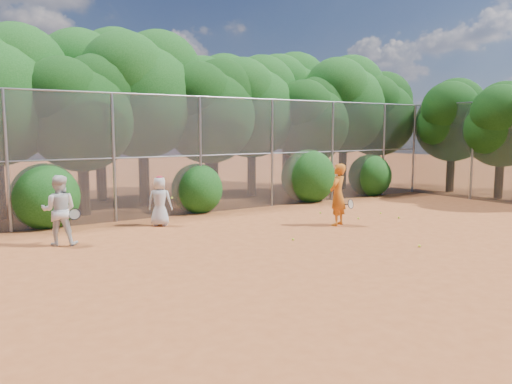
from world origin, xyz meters
TOP-DOWN VIEW (x-y plane):
  - ground at (0.00, 0.00)m, footprint 80.00×80.00m
  - fence_back at (-0.12, 6.00)m, footprint 20.05×0.09m
  - fence_side at (10.00, 3.00)m, footprint 0.09×6.09m
  - tree_2 at (-4.45, 7.83)m, footprint 3.99×3.47m
  - tree_3 at (-1.94, 8.84)m, footprint 4.89×4.26m
  - tree_4 at (0.55, 8.24)m, footprint 4.19×3.64m
  - tree_5 at (3.06, 9.04)m, footprint 4.51×3.92m
  - tree_6 at (5.55, 8.03)m, footprint 3.86×3.36m
  - tree_7 at (8.06, 8.64)m, footprint 4.77×4.14m
  - tree_8 at (10.05, 8.34)m, footprint 4.25×3.70m
  - tree_10 at (-2.93, 11.05)m, footprint 5.15×4.48m
  - tree_11 at (2.06, 10.64)m, footprint 4.64×4.03m
  - tree_12 at (6.56, 11.24)m, footprint 5.02×4.37m
  - tree_13 at (11.45, 5.03)m, footprint 3.86×3.36m
  - tree_14 at (11.25, 2.53)m, footprint 3.61×3.14m
  - bush_0 at (-6.00, 6.30)m, footprint 2.00×2.00m
  - bush_1 at (-1.00, 6.30)m, footprint 1.80×1.80m
  - bush_2 at (4.00, 6.30)m, footprint 2.20×2.20m
  - bush_3 at (7.50, 6.30)m, footprint 1.90×1.90m
  - player_yellow at (1.42, 1.71)m, footprint 0.91×0.70m
  - player_teen at (-3.09, 4.59)m, footprint 0.87×0.81m
  - player_white at (-6.17, 3.55)m, footprint 1.05×0.95m
  - ball_0 at (2.68, 2.09)m, footprint 0.07×0.07m
  - ball_1 at (4.07, 2.42)m, footprint 0.07×0.07m
  - ball_2 at (1.17, -1.54)m, footprint 0.07×0.07m
  - ball_3 at (3.88, 1.47)m, footprint 0.07×0.07m
  - ball_4 at (-0.98, 0.76)m, footprint 0.07×0.07m
  - ball_5 at (2.37, 3.61)m, footprint 0.07×0.07m

SIDE VIEW (x-z plane):
  - ground at x=0.00m, z-range 0.00..0.00m
  - ball_0 at x=2.68m, z-range 0.00..0.07m
  - ball_1 at x=4.07m, z-range 0.00..0.07m
  - ball_2 at x=1.17m, z-range 0.00..0.07m
  - ball_3 at x=3.88m, z-range 0.00..0.07m
  - ball_4 at x=-0.98m, z-range 0.00..0.07m
  - ball_5 at x=2.37m, z-range 0.00..0.07m
  - player_teen at x=-3.09m, z-range 0.00..1.51m
  - player_white at x=-6.17m, z-range 0.00..1.76m
  - bush_1 at x=-1.00m, z-range 0.00..1.80m
  - player_yellow at x=1.42m, z-range 0.00..1.87m
  - bush_3 at x=7.50m, z-range 0.00..1.90m
  - bush_0 at x=-6.00m, z-range 0.00..2.00m
  - bush_2 at x=4.00m, z-range 0.00..2.20m
  - fence_side at x=10.00m, z-range 0.04..4.06m
  - fence_back at x=-0.12m, z-range 0.04..4.06m
  - tree_14 at x=11.25m, z-range 0.77..5.71m
  - tree_6 at x=5.55m, z-range 0.82..6.11m
  - tree_13 at x=11.45m, z-range 0.82..6.11m
  - tree_2 at x=-4.45m, z-range 0.85..6.32m
  - tree_4 at x=0.55m, z-range 0.89..6.62m
  - tree_8 at x=10.05m, z-range 0.91..6.73m
  - tree_5 at x=3.06m, z-range 0.96..7.13m
  - tree_11 at x=2.06m, z-range 0.99..7.34m
  - tree_7 at x=8.06m, z-range 1.02..7.54m
  - tree_3 at x=-1.94m, z-range 1.04..7.75m
  - tree_12 at x=6.56m, z-range 1.07..7.95m
  - tree_10 at x=-2.93m, z-range 1.10..8.16m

